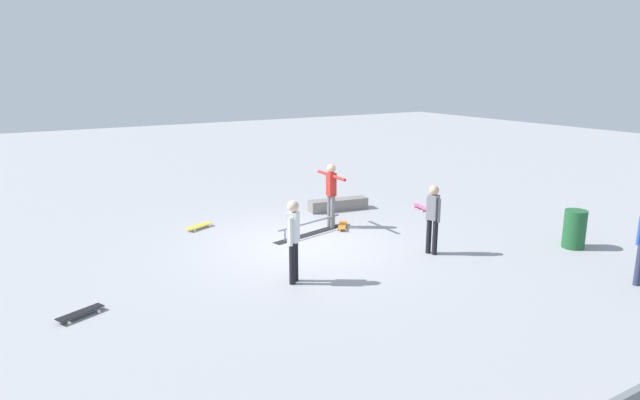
# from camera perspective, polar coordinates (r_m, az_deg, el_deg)

# --- Properties ---
(ground_plane) EXTENTS (60.00, 60.00, 0.00)m
(ground_plane) POSITION_cam_1_polar(r_m,az_deg,el_deg) (13.17, -1.66, -4.64)
(ground_plane) COLOR #9E9EA3
(grind_rail) EXTENTS (2.26, 0.78, 0.33)m
(grind_rail) POSITION_cam_1_polar(r_m,az_deg,el_deg) (13.91, -1.07, -3.02)
(grind_rail) COLOR black
(grind_rail) RESTS_ON ground_plane
(skate_ledge) EXTENTS (1.84, 0.71, 0.33)m
(skate_ledge) POSITION_cam_1_polar(r_m,az_deg,el_deg) (16.28, 1.90, -0.47)
(skate_ledge) COLOR gray
(skate_ledge) RESTS_ON ground_plane
(skater_main) EXTENTS (0.23, 1.37, 1.70)m
(skater_main) POSITION_cam_1_polar(r_m,az_deg,el_deg) (14.33, 1.17, 0.97)
(skater_main) COLOR slate
(skater_main) RESTS_ON ground_plane
(skateboard_main) EXTENTS (0.65, 0.76, 0.09)m
(skateboard_main) POSITION_cam_1_polar(r_m,az_deg,el_deg) (14.49, 2.35, -2.64)
(skateboard_main) COLOR orange
(skateboard_main) RESTS_ON ground_plane
(bystander_white_shirt) EXTENTS (0.33, 0.30, 1.66)m
(bystander_white_shirt) POSITION_cam_1_polar(r_m,az_deg,el_deg) (10.61, -2.78, -3.85)
(bystander_white_shirt) COLOR black
(bystander_white_shirt) RESTS_ON ground_plane
(bystander_grey_shirt) EXTENTS (0.24, 0.36, 1.59)m
(bystander_grey_shirt) POSITION_cam_1_polar(r_m,az_deg,el_deg) (12.52, 11.68, -1.60)
(bystander_grey_shirt) COLOR black
(bystander_grey_shirt) RESTS_ON ground_plane
(loose_skateboard_black) EXTENTS (0.81, 0.50, 0.09)m
(loose_skateboard_black) POSITION_cam_1_polar(r_m,az_deg,el_deg) (10.32, -23.68, -10.70)
(loose_skateboard_black) COLOR black
(loose_skateboard_black) RESTS_ON ground_plane
(loose_skateboard_yellow) EXTENTS (0.81, 0.52, 0.09)m
(loose_skateboard_yellow) POSITION_cam_1_polar(r_m,az_deg,el_deg) (14.75, -12.47, -2.66)
(loose_skateboard_yellow) COLOR yellow
(loose_skateboard_yellow) RESTS_ON ground_plane
(loose_skateboard_pink) EXTENTS (0.38, 0.82, 0.09)m
(loose_skateboard_pink) POSITION_cam_1_polar(r_m,az_deg,el_deg) (16.64, 10.49, -0.72)
(loose_skateboard_pink) COLOR #E05993
(loose_skateboard_pink) RESTS_ON ground_plane
(trash_bin) EXTENTS (0.51, 0.51, 0.91)m
(trash_bin) POSITION_cam_1_polar(r_m,az_deg,el_deg) (14.12, 24.97, -2.76)
(trash_bin) COLOR #1E592D
(trash_bin) RESTS_ON ground_plane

